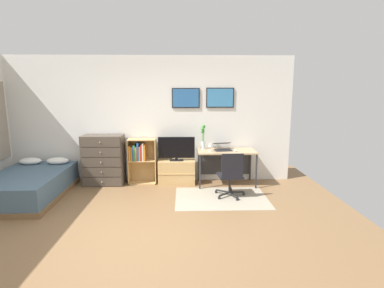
{
  "coord_description": "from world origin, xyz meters",
  "views": [
    {
      "loc": [
        0.73,
        -4.01,
        1.99
      ],
      "look_at": [
        0.88,
        1.5,
        0.98
      ],
      "focal_mm": 27.83,
      "sensor_mm": 36.0,
      "label": 1
    }
  ],
  "objects_px": {
    "tv_stand": "(177,172)",
    "laptop": "(222,147)",
    "television": "(176,149)",
    "desk": "(226,156)",
    "dresser": "(104,160)",
    "bamboo_vase": "(203,138)",
    "bookshelf": "(140,157)",
    "wine_glass": "(210,145)",
    "bed": "(29,185)",
    "computer_mouse": "(236,150)",
    "office_chair": "(231,174)"
  },
  "relations": [
    {
      "from": "desk",
      "to": "dresser",
      "type": "bearing_deg",
      "value": 179.69
    },
    {
      "from": "dresser",
      "to": "office_chair",
      "type": "distance_m",
      "value": 2.71
    },
    {
      "from": "dresser",
      "to": "bookshelf",
      "type": "bearing_deg",
      "value": 4.81
    },
    {
      "from": "dresser",
      "to": "computer_mouse",
      "type": "relative_size",
      "value": 10.15
    },
    {
      "from": "desk",
      "to": "laptop",
      "type": "relative_size",
      "value": 2.79
    },
    {
      "from": "tv_stand",
      "to": "bookshelf",
      "type": "bearing_deg",
      "value": 176.35
    },
    {
      "from": "desk",
      "to": "bamboo_vase",
      "type": "xyz_separation_m",
      "value": [
        -0.48,
        0.09,
        0.37
      ]
    },
    {
      "from": "television",
      "to": "office_chair",
      "type": "height_order",
      "value": "television"
    },
    {
      "from": "bookshelf",
      "to": "bamboo_vase",
      "type": "relative_size",
      "value": 1.85
    },
    {
      "from": "desk",
      "to": "laptop",
      "type": "bearing_deg",
      "value": -170.02
    },
    {
      "from": "tv_stand",
      "to": "desk",
      "type": "distance_m",
      "value": 1.11
    },
    {
      "from": "bed",
      "to": "desk",
      "type": "relative_size",
      "value": 1.66
    },
    {
      "from": "office_chair",
      "to": "wine_glass",
      "type": "distance_m",
      "value": 0.87
    },
    {
      "from": "bed",
      "to": "desk",
      "type": "distance_m",
      "value": 3.88
    },
    {
      "from": "desk",
      "to": "laptop",
      "type": "distance_m",
      "value": 0.21
    },
    {
      "from": "dresser",
      "to": "wine_glass",
      "type": "distance_m",
      "value": 2.27
    },
    {
      "from": "tv_stand",
      "to": "desk",
      "type": "relative_size",
      "value": 0.64
    },
    {
      "from": "office_chair",
      "to": "bamboo_vase",
      "type": "xyz_separation_m",
      "value": [
        -0.46,
        0.96,
        0.52
      ]
    },
    {
      "from": "laptop",
      "to": "computer_mouse",
      "type": "bearing_deg",
      "value": -37.61
    },
    {
      "from": "dresser",
      "to": "laptop",
      "type": "relative_size",
      "value": 2.44
    },
    {
      "from": "bamboo_vase",
      "to": "laptop",
      "type": "bearing_deg",
      "value": -15.25
    },
    {
      "from": "bookshelf",
      "to": "desk",
      "type": "distance_m",
      "value": 1.83
    },
    {
      "from": "wine_glass",
      "to": "laptop",
      "type": "bearing_deg",
      "value": 30.89
    },
    {
      "from": "tv_stand",
      "to": "television",
      "type": "distance_m",
      "value": 0.51
    },
    {
      "from": "bookshelf",
      "to": "wine_glass",
      "type": "relative_size",
      "value": 5.35
    },
    {
      "from": "laptop",
      "to": "bamboo_vase",
      "type": "height_order",
      "value": "bamboo_vase"
    },
    {
      "from": "desk",
      "to": "wine_glass",
      "type": "distance_m",
      "value": 0.48
    },
    {
      "from": "bed",
      "to": "tv_stand",
      "type": "xyz_separation_m",
      "value": [
        2.74,
        0.78,
        0.01
      ]
    },
    {
      "from": "dresser",
      "to": "office_chair",
      "type": "bearing_deg",
      "value": -18.83
    },
    {
      "from": "tv_stand",
      "to": "computer_mouse",
      "type": "height_order",
      "value": "computer_mouse"
    },
    {
      "from": "laptop",
      "to": "wine_glass",
      "type": "xyz_separation_m",
      "value": [
        -0.28,
        -0.16,
        0.07
      ]
    },
    {
      "from": "bookshelf",
      "to": "computer_mouse",
      "type": "height_order",
      "value": "bookshelf"
    },
    {
      "from": "tv_stand",
      "to": "laptop",
      "type": "height_order",
      "value": "laptop"
    },
    {
      "from": "bookshelf",
      "to": "office_chair",
      "type": "xyz_separation_m",
      "value": [
        1.8,
        -0.94,
        -0.11
      ]
    },
    {
      "from": "office_chair",
      "to": "bamboo_vase",
      "type": "relative_size",
      "value": 1.65
    },
    {
      "from": "television",
      "to": "computer_mouse",
      "type": "height_order",
      "value": "television"
    },
    {
      "from": "bed",
      "to": "dresser",
      "type": "relative_size",
      "value": 1.9
    },
    {
      "from": "office_chair",
      "to": "computer_mouse",
      "type": "height_order",
      "value": "office_chair"
    },
    {
      "from": "television",
      "to": "wine_glass",
      "type": "xyz_separation_m",
      "value": [
        0.69,
        -0.19,
        0.11
      ]
    },
    {
      "from": "bamboo_vase",
      "to": "bookshelf",
      "type": "bearing_deg",
      "value": -179.29
    },
    {
      "from": "bookshelf",
      "to": "tv_stand",
      "type": "xyz_separation_m",
      "value": [
        0.77,
        -0.05,
        -0.31
      ]
    },
    {
      "from": "desk",
      "to": "office_chair",
      "type": "relative_size",
      "value": 1.4
    },
    {
      "from": "television",
      "to": "laptop",
      "type": "relative_size",
      "value": 1.79
    },
    {
      "from": "television",
      "to": "office_chair",
      "type": "distance_m",
      "value": 1.38
    },
    {
      "from": "laptop",
      "to": "computer_mouse",
      "type": "relative_size",
      "value": 4.15
    },
    {
      "from": "computer_mouse",
      "to": "bed",
      "type": "bearing_deg",
      "value": -171.47
    },
    {
      "from": "tv_stand",
      "to": "television",
      "type": "xyz_separation_m",
      "value": [
        -0.0,
        -0.02,
        0.51
      ]
    },
    {
      "from": "tv_stand",
      "to": "television",
      "type": "bearing_deg",
      "value": -90.0
    },
    {
      "from": "bookshelf",
      "to": "bamboo_vase",
      "type": "bearing_deg",
      "value": 0.71
    },
    {
      "from": "bed",
      "to": "computer_mouse",
      "type": "relative_size",
      "value": 19.25
    }
  ]
}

